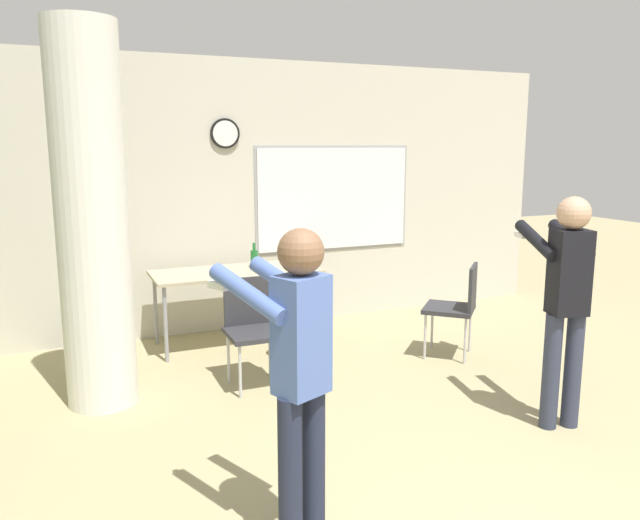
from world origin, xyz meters
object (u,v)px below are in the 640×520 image
chair_mid_room (457,303)px  folding_table (236,276)px  person_playing_front (297,365)px  chair_table_front (252,324)px  bottle_on_table (254,258)px  person_playing_side (566,294)px

chair_mid_room → folding_table: bearing=145.7°
folding_table → person_playing_front: size_ratio=1.02×
folding_table → person_playing_front: person_playing_front is taller
person_playing_front → folding_table: bearing=79.2°
chair_mid_room → chair_table_front: 1.93m
chair_mid_room → chair_table_front: same height
folding_table → bottle_on_table: (0.20, 0.05, 0.15)m
person_playing_side → bottle_on_table: bearing=116.3°
bottle_on_table → chair_table_front: (-0.38, -1.14, -0.32)m
chair_mid_room → person_playing_front: bearing=-139.8°
folding_table → bottle_on_table: bearing=14.0°
bottle_on_table → person_playing_side: person_playing_side is taller
chair_mid_room → person_playing_front: person_playing_front is taller
chair_mid_room → person_playing_front: (-2.35, -1.99, 0.42)m
chair_mid_room → person_playing_side: bearing=-97.7°
folding_table → person_playing_front: (-0.61, -3.18, 0.24)m
chair_table_front → person_playing_side: person_playing_side is taller
chair_table_front → folding_table: bearing=80.6°
chair_mid_room → chair_table_front: bearing=176.8°
chair_table_front → person_playing_front: person_playing_front is taller
bottle_on_table → person_playing_front: size_ratio=0.16×
folding_table → bottle_on_table: bottle_on_table is taller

